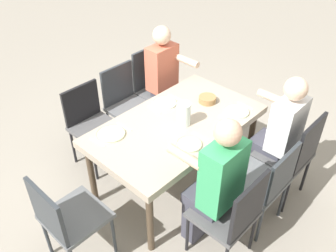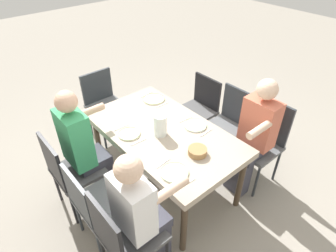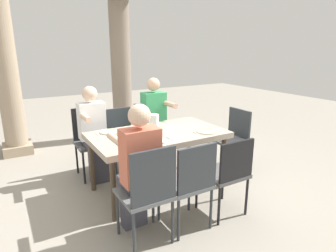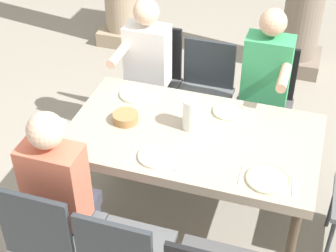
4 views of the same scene
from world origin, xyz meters
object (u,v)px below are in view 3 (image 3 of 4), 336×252
object	(u,v)px
chair_east_north	(150,129)
diner_man_white	(94,131)
stone_column_centre	(121,70)
plate_1	(159,140)
bread_basket	(123,136)
dining_table	(158,138)
diner_woman_green	(156,120)
stone_column_near	(6,70)
chair_west_north	(91,137)
chair_mid_north	(121,134)
water_pitcher	(154,124)
diner_guest_third	(138,167)
plate_0	(110,132)
plate_3	(207,131)
chair_east_south	(227,171)
plate_2	(158,125)
chair_mid_south	(189,180)
chair_west_south	(148,190)
chair_head_east	(232,135)

from	to	relation	value
chair_east_north	diner_man_white	distance (m)	0.96
stone_column_centre	plate_1	size ratio (longest dim) A/B	11.60
bread_basket	diner_man_white	bearing A→B (deg)	100.14
chair_east_north	bread_basket	world-z (taller)	chair_east_north
dining_table	diner_woman_green	distance (m)	0.77
stone_column_near	chair_west_north	bearing A→B (deg)	-59.03
chair_mid_north	water_pitcher	size ratio (longest dim) A/B	4.06
chair_west_north	bread_basket	xyz separation A→B (m)	(0.13, -0.90, 0.24)
diner_guest_third	plate_0	world-z (taller)	diner_guest_third
plate_3	chair_mid_north	bearing A→B (deg)	119.60
dining_table	diner_woman_green	world-z (taller)	diner_woman_green
chair_east_south	stone_column_near	distance (m)	3.79
plate_2	water_pitcher	xyz separation A→B (m)	(-0.19, -0.23, 0.09)
chair_west_north	chair_mid_north	size ratio (longest dim) A/B	1.07
diner_man_white	diner_guest_third	size ratio (longest dim) A/B	0.98
stone_column_centre	chair_mid_south	bearing A→B (deg)	-100.80
chair_east_south	diner_man_white	bearing A→B (deg)	120.39
plate_3	chair_east_north	bearing A→B (deg)	98.85
chair_west_north	chair_mid_south	bearing A→B (deg)	-75.91
plate_2	plate_1	bearing A→B (deg)	-118.26
stone_column_near	chair_east_south	bearing A→B (deg)	-60.80
plate_0	bread_basket	distance (m)	0.32
stone_column_centre	dining_table	bearing A→B (deg)	-101.45
chair_west_south	plate_3	world-z (taller)	chair_west_south
plate_2	bread_basket	distance (m)	0.70
chair_mid_south	chair_head_east	bearing A→B (deg)	32.92
stone_column_near	water_pitcher	bearing A→B (deg)	-57.88
dining_table	plate_2	distance (m)	0.34
chair_west_south	chair_mid_north	world-z (taller)	chair_west_south
chair_west_south	chair_mid_north	bearing A→B (deg)	75.90
chair_east_south	water_pitcher	xyz separation A→B (m)	(-0.37, 0.94, 0.34)
dining_table	chair_west_south	size ratio (longest dim) A/B	1.68
chair_west_south	bread_basket	xyz separation A→B (m)	(0.13, 0.88, 0.23)
chair_head_east	diner_man_white	distance (m)	1.95
chair_west_south	stone_column_centre	size ratio (longest dim) A/B	0.36
chair_east_south	chair_west_north	bearing A→B (deg)	117.70
chair_west_north	chair_east_south	distance (m)	2.00
chair_mid_south	water_pitcher	bearing A→B (deg)	82.99
plate_1	water_pitcher	world-z (taller)	water_pitcher
chair_west_south	diner_guest_third	size ratio (longest dim) A/B	0.74
diner_man_white	plate_1	distance (m)	1.10
plate_2	plate_0	bearing A→B (deg)	179.23
diner_guest_third	dining_table	bearing A→B (deg)	49.45
dining_table	chair_west_north	world-z (taller)	chair_west_north
diner_guest_third	stone_column_near	xyz separation A→B (m)	(-0.87, 3.03, 0.70)
chair_west_north	chair_east_north	bearing A→B (deg)	-0.06
water_pitcher	plate_1	bearing A→B (deg)	-109.40
chair_east_north	diner_man_white	size ratio (longest dim) A/B	0.73
chair_mid_north	water_pitcher	xyz separation A→B (m)	(0.12, -0.82, 0.33)
chair_west_south	chair_head_east	world-z (taller)	chair_west_south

